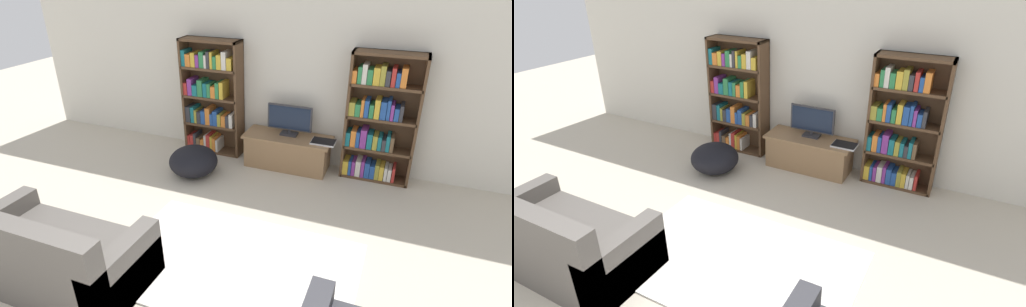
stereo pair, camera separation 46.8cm
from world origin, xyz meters
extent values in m
cube|color=silver|center=(0.00, 4.23, 1.30)|extent=(8.80, 0.06, 2.60)
cube|color=#513823|center=(-1.59, 4.03, 0.87)|extent=(0.04, 0.30, 1.74)
cube|color=#513823|center=(-0.72, 4.03, 0.87)|extent=(0.04, 0.30, 1.74)
cube|color=#513823|center=(-1.16, 4.16, 0.87)|extent=(0.91, 0.04, 1.74)
cube|color=#513823|center=(-1.16, 4.03, 1.72)|extent=(0.91, 0.30, 0.04)
cube|color=#513823|center=(-1.16, 4.03, 0.02)|extent=(0.88, 0.30, 0.04)
cube|color=#B72D28|center=(-1.56, 4.02, 0.14)|extent=(0.04, 0.24, 0.20)
cube|color=#B72D28|center=(-1.50, 4.02, 0.14)|extent=(0.05, 0.24, 0.21)
cube|color=#333338|center=(-1.45, 4.02, 0.16)|extent=(0.04, 0.24, 0.24)
cube|color=brown|center=(-1.39, 4.02, 0.13)|extent=(0.06, 0.24, 0.18)
cube|color=orange|center=(-1.32, 4.02, 0.12)|extent=(0.06, 0.24, 0.16)
cube|color=silver|center=(-1.27, 4.02, 0.16)|extent=(0.04, 0.24, 0.24)
cube|color=#B72D28|center=(-1.21, 4.02, 0.16)|extent=(0.06, 0.24, 0.26)
cube|color=gold|center=(-1.16, 4.02, 0.16)|extent=(0.04, 0.24, 0.24)
cube|color=orange|center=(-1.11, 4.02, 0.15)|extent=(0.05, 0.24, 0.22)
cube|color=silver|center=(-1.06, 4.02, 0.13)|extent=(0.04, 0.24, 0.19)
cube|color=#513823|center=(-1.16, 4.03, 0.45)|extent=(0.88, 0.30, 0.04)
cube|color=#333338|center=(-1.54, 4.02, 0.59)|extent=(0.08, 0.24, 0.24)
cube|color=#196B75|center=(-1.46, 4.02, 0.59)|extent=(0.06, 0.24, 0.25)
cube|color=#9E9333|center=(-1.41, 4.02, 0.57)|extent=(0.04, 0.24, 0.21)
cube|color=#333338|center=(-1.35, 4.02, 0.56)|extent=(0.06, 0.24, 0.19)
cube|color=#234C99|center=(-1.28, 4.02, 0.58)|extent=(0.07, 0.24, 0.21)
cube|color=orange|center=(-1.20, 4.02, 0.60)|extent=(0.07, 0.24, 0.26)
cube|color=#234C99|center=(-1.14, 4.02, 0.56)|extent=(0.04, 0.24, 0.18)
cube|color=#234C99|center=(-1.07, 4.02, 0.59)|extent=(0.07, 0.24, 0.23)
cube|color=#9E9333|center=(-1.01, 4.02, 0.57)|extent=(0.06, 0.24, 0.19)
cube|color=orange|center=(-0.94, 4.02, 0.56)|extent=(0.06, 0.24, 0.17)
cube|color=#333338|center=(-0.87, 4.02, 0.56)|extent=(0.05, 0.24, 0.18)
cube|color=silver|center=(-0.81, 4.02, 0.58)|extent=(0.05, 0.24, 0.21)
cube|color=#513823|center=(-1.16, 4.03, 0.89)|extent=(0.88, 0.30, 0.04)
cube|color=#B72D28|center=(-1.55, 4.02, 1.00)|extent=(0.06, 0.24, 0.18)
cube|color=#7F338C|center=(-1.47, 4.02, 1.03)|extent=(0.07, 0.24, 0.25)
cube|color=#196B75|center=(-1.39, 4.02, 0.99)|extent=(0.08, 0.24, 0.16)
cube|color=#2D7F47|center=(-1.30, 4.02, 1.03)|extent=(0.08, 0.24, 0.25)
cube|color=#196B75|center=(-1.22, 4.02, 1.01)|extent=(0.06, 0.24, 0.21)
cube|color=#2D7F47|center=(-1.16, 4.02, 1.01)|extent=(0.05, 0.24, 0.21)
cube|color=orange|center=(-1.09, 4.02, 1.00)|extent=(0.07, 0.24, 0.18)
cube|color=#2D7F47|center=(-1.02, 4.02, 1.03)|extent=(0.06, 0.24, 0.24)
cube|color=gold|center=(-0.95, 4.02, 1.03)|extent=(0.06, 0.24, 0.25)
cube|color=#513823|center=(-1.16, 4.03, 1.33)|extent=(0.88, 0.30, 0.04)
cube|color=#196B75|center=(-1.55, 4.02, 1.46)|extent=(0.06, 0.24, 0.23)
cube|color=orange|center=(-1.47, 4.02, 1.43)|extent=(0.08, 0.24, 0.18)
cube|color=gold|center=(-1.39, 4.02, 1.45)|extent=(0.07, 0.24, 0.21)
cube|color=#7F338C|center=(-1.32, 4.02, 1.43)|extent=(0.05, 0.24, 0.18)
cube|color=#2D7F47|center=(-1.25, 4.02, 1.46)|extent=(0.07, 0.24, 0.23)
cube|color=silver|center=(-1.19, 4.02, 1.44)|extent=(0.04, 0.24, 0.19)
cube|color=#333338|center=(-1.14, 4.02, 1.46)|extent=(0.05, 0.24, 0.24)
cube|color=gold|center=(-1.09, 4.02, 1.46)|extent=(0.04, 0.24, 0.24)
cube|color=#2D7F47|center=(-1.04, 4.02, 1.43)|extent=(0.05, 0.24, 0.18)
cube|color=gold|center=(-0.97, 4.02, 1.45)|extent=(0.07, 0.24, 0.21)
cube|color=silver|center=(-0.89, 4.02, 1.47)|extent=(0.07, 0.24, 0.26)
cube|color=gold|center=(-0.81, 4.02, 1.43)|extent=(0.07, 0.24, 0.17)
cube|color=#513823|center=(0.87, 4.03, 0.87)|extent=(0.04, 0.30, 1.74)
cube|color=#513823|center=(1.75, 4.03, 0.87)|extent=(0.04, 0.30, 1.74)
cube|color=#513823|center=(1.31, 4.16, 0.87)|extent=(0.91, 0.04, 1.74)
cube|color=#513823|center=(1.31, 4.03, 1.72)|extent=(0.91, 0.30, 0.04)
cube|color=#513823|center=(1.31, 4.03, 0.02)|extent=(0.88, 0.30, 0.04)
cube|color=gold|center=(0.93, 4.02, 0.14)|extent=(0.07, 0.24, 0.20)
cube|color=#234C99|center=(0.99, 4.02, 0.14)|extent=(0.04, 0.24, 0.21)
cube|color=#7F338C|center=(1.04, 4.02, 0.14)|extent=(0.05, 0.24, 0.21)
cube|color=silver|center=(1.10, 4.02, 0.15)|extent=(0.07, 0.24, 0.23)
cube|color=#7F338C|center=(1.16, 4.02, 0.15)|extent=(0.04, 0.24, 0.24)
cube|color=#234C99|center=(1.22, 4.02, 0.15)|extent=(0.07, 0.24, 0.22)
cube|color=#234C99|center=(1.29, 4.02, 0.13)|extent=(0.06, 0.24, 0.19)
cube|color=#9E9333|center=(1.35, 4.02, 0.14)|extent=(0.05, 0.24, 0.22)
cube|color=gold|center=(1.41, 4.02, 0.14)|extent=(0.06, 0.24, 0.20)
cube|color=silver|center=(1.47, 4.02, 0.13)|extent=(0.04, 0.24, 0.19)
cube|color=silver|center=(1.52, 4.02, 0.13)|extent=(0.05, 0.24, 0.18)
cube|color=#B72D28|center=(1.57, 4.02, 0.14)|extent=(0.04, 0.24, 0.20)
cube|color=#513823|center=(1.31, 4.03, 0.45)|extent=(0.88, 0.30, 0.04)
cube|color=#196B75|center=(0.92, 4.02, 0.57)|extent=(0.06, 0.24, 0.19)
cube|color=orange|center=(0.99, 4.02, 0.59)|extent=(0.07, 0.24, 0.23)
cube|color=#234C99|center=(1.05, 4.02, 0.58)|extent=(0.05, 0.24, 0.22)
cube|color=#7F338C|center=(1.12, 4.02, 0.60)|extent=(0.08, 0.24, 0.26)
cube|color=#196B75|center=(1.21, 4.02, 0.58)|extent=(0.07, 0.24, 0.21)
cube|color=#9E9333|center=(1.28, 4.02, 0.57)|extent=(0.06, 0.24, 0.20)
cube|color=#196B75|center=(1.34, 4.02, 0.57)|extent=(0.05, 0.24, 0.19)
cube|color=#333338|center=(1.39, 4.02, 0.55)|extent=(0.05, 0.24, 0.16)
cube|color=#196B75|center=(1.44, 4.02, 0.58)|extent=(0.05, 0.24, 0.22)
cube|color=brown|center=(1.49, 4.02, 0.57)|extent=(0.04, 0.24, 0.21)
cube|color=#513823|center=(1.31, 4.03, 0.89)|extent=(0.88, 0.30, 0.04)
cube|color=#9E9333|center=(0.93, 4.02, 1.00)|extent=(0.08, 0.24, 0.19)
cube|color=#2D7F47|center=(1.01, 4.02, 0.99)|extent=(0.07, 0.24, 0.17)
cube|color=orange|center=(1.06, 4.02, 1.02)|extent=(0.04, 0.24, 0.23)
cube|color=#234C99|center=(1.12, 4.02, 1.02)|extent=(0.06, 0.24, 0.23)
cube|color=#2D7F47|center=(1.18, 4.02, 1.00)|extent=(0.05, 0.24, 0.18)
cube|color=gold|center=(1.25, 4.02, 1.03)|extent=(0.07, 0.24, 0.25)
cube|color=#234C99|center=(1.32, 4.02, 1.03)|extent=(0.07, 0.24, 0.24)
cube|color=#234C99|center=(1.39, 4.02, 1.04)|extent=(0.04, 0.24, 0.26)
cube|color=#7F338C|center=(1.43, 4.02, 1.01)|extent=(0.04, 0.24, 0.21)
cube|color=#234C99|center=(1.49, 4.02, 0.99)|extent=(0.06, 0.24, 0.17)
cube|color=#333338|center=(1.54, 4.02, 1.01)|extent=(0.04, 0.24, 0.21)
cube|color=#513823|center=(1.31, 4.03, 1.33)|extent=(0.88, 0.30, 0.04)
cube|color=orange|center=(0.92, 4.02, 1.42)|extent=(0.06, 0.24, 0.16)
cube|color=#2D7F47|center=(0.98, 4.02, 1.45)|extent=(0.05, 0.24, 0.21)
cube|color=silver|center=(1.04, 4.02, 1.47)|extent=(0.06, 0.24, 0.25)
cube|color=#2D7F47|center=(1.11, 4.02, 1.44)|extent=(0.06, 0.24, 0.19)
cube|color=gold|center=(1.19, 4.02, 1.45)|extent=(0.08, 0.24, 0.22)
cube|color=#9E9333|center=(1.26, 4.02, 1.47)|extent=(0.06, 0.24, 0.25)
cube|color=#333338|center=(1.33, 4.02, 1.44)|extent=(0.06, 0.24, 0.19)
cube|color=#B72D28|center=(1.39, 4.02, 1.46)|extent=(0.05, 0.24, 0.23)
cube|color=#234C99|center=(1.45, 4.02, 1.43)|extent=(0.05, 0.24, 0.18)
cube|color=orange|center=(1.51, 4.02, 1.46)|extent=(0.07, 0.24, 0.24)
cube|color=#8E6B47|center=(0.08, 3.92, 0.22)|extent=(1.18, 0.47, 0.44)
cube|color=#8E6B47|center=(0.08, 3.92, 0.46)|extent=(1.25, 0.50, 0.04)
cube|color=#2D2D33|center=(0.08, 3.98, 0.50)|extent=(0.24, 0.16, 0.03)
cylinder|color=#2D2D33|center=(0.08, 3.98, 0.54)|extent=(0.04, 0.04, 0.05)
cube|color=#2D2D33|center=(0.08, 3.98, 0.74)|extent=(0.65, 0.04, 0.36)
cube|color=black|center=(0.08, 3.96, 0.74)|extent=(0.60, 0.00, 0.33)
cube|color=silver|center=(0.60, 3.88, 0.49)|extent=(0.33, 0.24, 0.02)
cube|color=black|center=(0.60, 3.88, 0.51)|extent=(0.32, 0.24, 0.00)
cube|color=white|center=(0.22, 1.70, 0.01)|extent=(2.42, 1.55, 0.02)
cube|color=#56514C|center=(-1.23, 0.94, 0.21)|extent=(1.68, 0.90, 0.41)
cube|color=#56514C|center=(-1.23, 0.59, 0.65)|extent=(1.68, 0.18, 0.47)
cube|color=#56514C|center=(-1.98, 0.94, 0.30)|extent=(0.18, 0.90, 0.59)
cube|color=#56514C|center=(-0.48, 0.94, 0.30)|extent=(0.18, 0.90, 0.59)
ellipsoid|color=black|center=(-1.07, 3.20, 0.21)|extent=(0.68, 0.68, 0.41)
camera|label=1|loc=(1.55, -1.12, 2.75)|focal=28.00mm
camera|label=2|loc=(1.98, -0.92, 2.75)|focal=28.00mm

